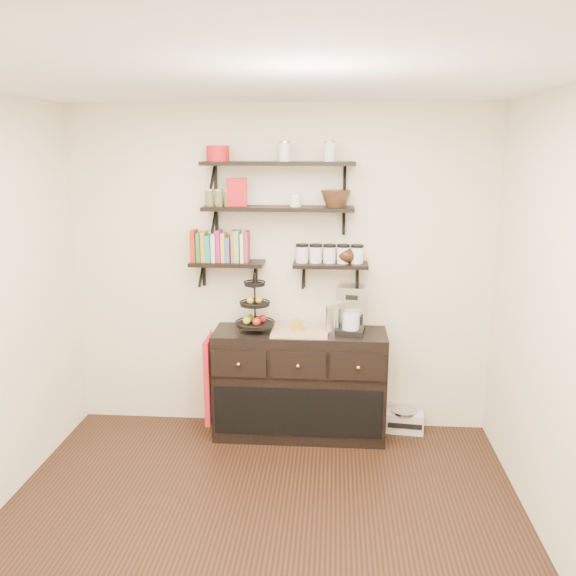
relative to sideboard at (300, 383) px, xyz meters
The scene contains 21 objects.
floor 1.59m from the sideboard, 96.84° to the right, with size 3.50×3.50×0.00m, color black.
ceiling 2.72m from the sideboard, 96.84° to the right, with size 3.50×3.50×0.02m, color white.
back_wall 0.95m from the sideboard, 127.69° to the left, with size 3.50×0.02×2.70m, color white.
shelf_top 1.79m from the sideboard, 150.29° to the left, with size 1.20×0.27×0.23m.
shelf_mid 1.44m from the sideboard, 150.29° to the left, with size 1.20×0.27×0.23m.
shelf_low_left 1.15m from the sideboard, 169.00° to the left, with size 0.60×0.25×0.23m.
shelf_low_right 1.01m from the sideboard, 26.13° to the left, with size 0.60×0.25×0.23m.
cookbooks 1.30m from the sideboard, behind, with size 0.43×0.15×0.26m.
glass_canisters 1.09m from the sideboard, 26.74° to the left, with size 0.54×0.10×0.13m.
sideboard is the anchor object (origin of this frame).
fruit_stand 0.71m from the sideboard, behind, with size 0.31×0.31×0.46m.
candle 0.50m from the sideboard, behind, with size 0.08×0.08×0.08m, color olive.
coffee_maker 0.75m from the sideboard, ahead, with size 0.24×0.24×0.39m.
thermal_carafe 0.61m from the sideboard, ahead, with size 0.11×0.11×0.22m, color silver.
apron 0.74m from the sideboard, behind, with size 0.04×0.30×0.71m, color #A01411.
radio 0.96m from the sideboard, ahead, with size 0.34×0.24×0.19m.
recipe_box 1.64m from the sideboard, 168.93° to the left, with size 0.16×0.06×0.22m, color red.
walnut_bowl 1.54m from the sideboard, 20.30° to the left, with size 0.24×0.24×0.13m, color black, non-canonical shape.
ramekins 1.50m from the sideboard, 114.65° to the left, with size 0.09×0.09×0.10m, color white.
teapot 1.14m from the sideboard, 17.43° to the left, with size 0.19×0.15×0.15m, color #32180F, non-canonical shape.
red_pot 1.97m from the sideboard, behind, with size 0.18×0.18×0.12m, color red.
Camera 1 is at (0.45, -3.20, 2.37)m, focal length 38.00 mm.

